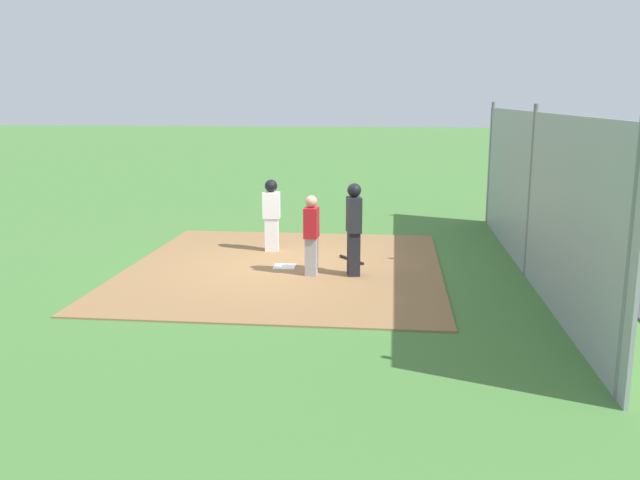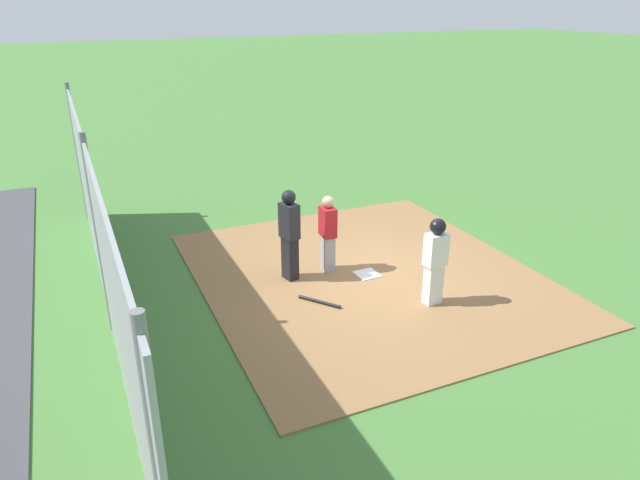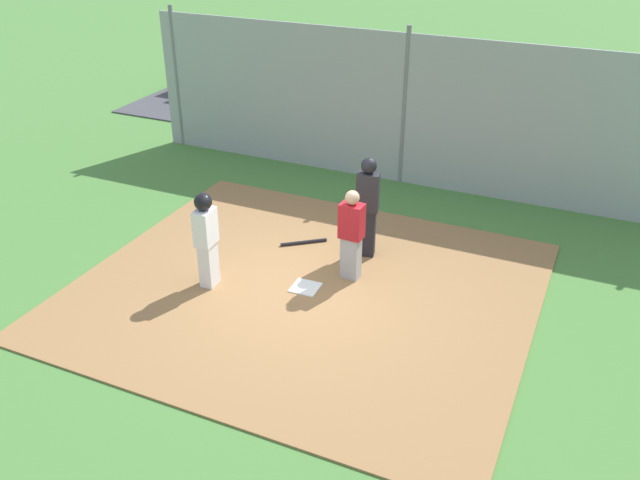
{
  "view_description": "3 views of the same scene",
  "coord_description": "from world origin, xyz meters",
  "px_view_note": "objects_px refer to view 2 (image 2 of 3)",
  "views": [
    {
      "loc": [
        -13.35,
        -2.2,
        3.45
      ],
      "look_at": [
        -0.24,
        -0.76,
        0.67
      ],
      "focal_mm": 37.84,
      "sensor_mm": 36.0,
      "label": 1
    },
    {
      "loc": [
        9.1,
        -5.11,
        5.2
      ],
      "look_at": [
        0.02,
        -1.04,
        0.97
      ],
      "focal_mm": 32.47,
      "sensor_mm": 36.0,
      "label": 2
    },
    {
      "loc": [
        -4.08,
        8.43,
        5.99
      ],
      "look_at": [
        -0.19,
        -0.16,
        0.88
      ],
      "focal_mm": 38.12,
      "sensor_mm": 36.0,
      "label": 3
    }
  ],
  "objects_px": {
    "home_plate": "(367,274)",
    "baseball_bat": "(320,302)",
    "catcher": "(328,233)",
    "umpire": "(289,233)",
    "runner": "(435,256)"
  },
  "relations": [
    {
      "from": "home_plate",
      "to": "catcher",
      "type": "bearing_deg",
      "value": -130.57
    },
    {
      "from": "runner",
      "to": "baseball_bat",
      "type": "height_order",
      "value": "runner"
    },
    {
      "from": "home_plate",
      "to": "baseball_bat",
      "type": "distance_m",
      "value": 1.5
    },
    {
      "from": "umpire",
      "to": "runner",
      "type": "xyz_separation_m",
      "value": [
        1.98,
        1.99,
        -0.04
      ]
    },
    {
      "from": "home_plate",
      "to": "umpire",
      "type": "xyz_separation_m",
      "value": [
        -0.49,
        -1.45,
        0.96
      ]
    },
    {
      "from": "home_plate",
      "to": "umpire",
      "type": "bearing_deg",
      "value": -108.79
    },
    {
      "from": "catcher",
      "to": "umpire",
      "type": "distance_m",
      "value": 0.84
    },
    {
      "from": "catcher",
      "to": "home_plate",
      "type": "bearing_deg",
      "value": -37.86
    },
    {
      "from": "catcher",
      "to": "runner",
      "type": "bearing_deg",
      "value": -57.44
    },
    {
      "from": "runner",
      "to": "baseball_bat",
      "type": "xyz_separation_m",
      "value": [
        -0.81,
        -1.88,
        -0.9
      ]
    },
    {
      "from": "home_plate",
      "to": "baseball_bat",
      "type": "height_order",
      "value": "baseball_bat"
    },
    {
      "from": "home_plate",
      "to": "umpire",
      "type": "relative_size",
      "value": 0.24
    },
    {
      "from": "home_plate",
      "to": "umpire",
      "type": "distance_m",
      "value": 1.81
    },
    {
      "from": "home_plate",
      "to": "runner",
      "type": "relative_size",
      "value": 0.27
    },
    {
      "from": "umpire",
      "to": "baseball_bat",
      "type": "relative_size",
      "value": 2.13
    }
  ]
}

